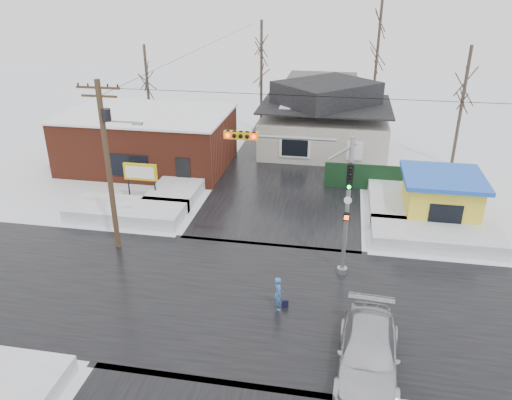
% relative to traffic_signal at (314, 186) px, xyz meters
% --- Properties ---
extents(ground, '(120.00, 120.00, 0.00)m').
position_rel_traffic_signal_xyz_m(ground, '(-2.43, -2.97, -4.54)').
color(ground, white).
rests_on(ground, ground).
extents(road_ns, '(10.00, 120.00, 0.02)m').
position_rel_traffic_signal_xyz_m(road_ns, '(-2.43, -2.97, -4.53)').
color(road_ns, black).
rests_on(road_ns, ground).
extents(road_ew, '(120.00, 10.00, 0.02)m').
position_rel_traffic_signal_xyz_m(road_ew, '(-2.43, -2.97, -4.53)').
color(road_ew, black).
rests_on(road_ew, ground).
extents(snowbank_nw, '(7.00, 3.00, 0.80)m').
position_rel_traffic_signal_xyz_m(snowbank_nw, '(-11.43, 4.03, -4.14)').
color(snowbank_nw, white).
rests_on(snowbank_nw, ground).
extents(snowbank_ne, '(7.00, 3.00, 0.80)m').
position_rel_traffic_signal_xyz_m(snowbank_ne, '(6.57, 4.03, -4.14)').
color(snowbank_ne, white).
rests_on(snowbank_ne, ground).
extents(snowbank_nside_w, '(3.00, 8.00, 0.80)m').
position_rel_traffic_signal_xyz_m(snowbank_nside_w, '(-9.43, 9.03, -4.14)').
color(snowbank_nside_w, white).
rests_on(snowbank_nside_w, ground).
extents(snowbank_nside_e, '(3.00, 8.00, 0.80)m').
position_rel_traffic_signal_xyz_m(snowbank_nside_e, '(4.57, 9.03, -4.14)').
color(snowbank_nside_e, white).
rests_on(snowbank_nside_e, ground).
extents(traffic_signal, '(6.05, 0.68, 7.00)m').
position_rel_traffic_signal_xyz_m(traffic_signal, '(0.00, 0.00, 0.00)').
color(traffic_signal, gray).
rests_on(traffic_signal, ground).
extents(utility_pole, '(3.15, 0.44, 9.00)m').
position_rel_traffic_signal_xyz_m(utility_pole, '(-10.36, 0.53, 0.57)').
color(utility_pole, '#382619').
rests_on(utility_pole, ground).
extents(brick_building, '(12.20, 8.20, 4.12)m').
position_rel_traffic_signal_xyz_m(brick_building, '(-13.43, 13.03, -2.46)').
color(brick_building, maroon).
rests_on(brick_building, ground).
extents(marquee_sign, '(2.20, 0.21, 2.55)m').
position_rel_traffic_signal_xyz_m(marquee_sign, '(-11.43, 6.53, -2.62)').
color(marquee_sign, black).
rests_on(marquee_sign, ground).
extents(house, '(10.40, 8.40, 5.76)m').
position_rel_traffic_signal_xyz_m(house, '(-0.43, 19.03, -1.92)').
color(house, beige).
rests_on(house, ground).
extents(kiosk, '(4.60, 4.60, 2.88)m').
position_rel_traffic_signal_xyz_m(kiosk, '(7.07, 7.03, -3.08)').
color(kiosk, yellow).
rests_on(kiosk, ground).
extents(fence, '(8.00, 0.12, 1.80)m').
position_rel_traffic_signal_xyz_m(fence, '(4.07, 11.03, -3.64)').
color(fence, black).
rests_on(fence, ground).
extents(tree_far_left, '(3.00, 3.00, 10.00)m').
position_rel_traffic_signal_xyz_m(tree_far_left, '(-6.43, 23.03, 3.41)').
color(tree_far_left, '#332821').
rests_on(tree_far_left, ground).
extents(tree_far_mid, '(3.00, 3.00, 12.00)m').
position_rel_traffic_signal_xyz_m(tree_far_mid, '(3.57, 25.03, 5.00)').
color(tree_far_mid, '#332821').
rests_on(tree_far_mid, ground).
extents(tree_far_right, '(3.00, 3.00, 9.00)m').
position_rel_traffic_signal_xyz_m(tree_far_right, '(9.57, 17.03, 2.62)').
color(tree_far_right, '#332821').
rests_on(tree_far_right, ground).
extents(tree_far_west, '(3.00, 3.00, 8.00)m').
position_rel_traffic_signal_xyz_m(tree_far_west, '(-16.43, 21.03, 1.82)').
color(tree_far_west, '#332821').
rests_on(tree_far_west, ground).
extents(pedestrian, '(0.51, 0.65, 1.58)m').
position_rel_traffic_signal_xyz_m(pedestrian, '(-1.14, -3.40, -3.75)').
color(pedestrian, '#3966A0').
rests_on(pedestrian, ground).
extents(car, '(2.50, 5.56, 1.58)m').
position_rel_traffic_signal_xyz_m(car, '(2.62, -6.54, -3.75)').
color(car, silver).
rests_on(car, ground).
extents(shopping_bag, '(0.30, 0.20, 0.35)m').
position_rel_traffic_signal_xyz_m(shopping_bag, '(-0.85, -3.26, -4.36)').
color(shopping_bag, black).
rests_on(shopping_bag, ground).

